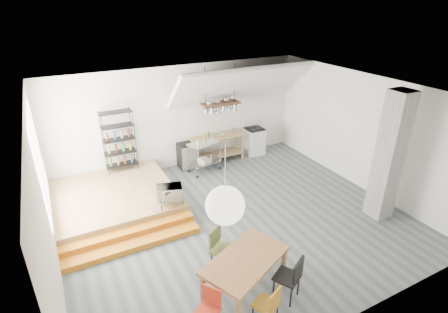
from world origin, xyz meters
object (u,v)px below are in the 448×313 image
dining_table (246,262)px  mini_fridge (186,156)px  stove (254,140)px  rolling_cart (204,153)px

dining_table → mini_fridge: (0.97, 5.34, -0.28)m
dining_table → mini_fridge: 5.44m
mini_fridge → stove: bearing=-1.0°
dining_table → rolling_cart: (1.38, 4.84, -0.07)m
mini_fridge → rolling_cart: bearing=-50.8°
stove → dining_table: (-3.47, -5.30, 0.21)m
stove → rolling_cart: (-2.09, -0.46, 0.14)m
stove → mini_fridge: 2.50m
stove → rolling_cart: bearing=-167.7°
rolling_cart → mini_fridge: size_ratio=1.28×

